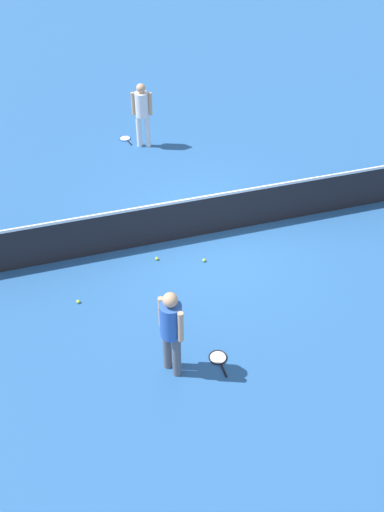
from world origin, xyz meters
name	(u,v)px	position (x,y,z in m)	size (l,w,h in m)	color
ground_plane	(207,234)	(0.00, 0.00, 0.00)	(40.00, 40.00, 0.00)	#265693
court_net	(207,214)	(0.00, 0.00, 0.50)	(10.09, 0.09, 1.07)	#4C4C51
player_near_side	(171,327)	(-1.65, -3.28, 1.01)	(0.46, 0.50, 1.70)	#595960
player_far_side	(142,110)	(-0.42, 4.07, 1.01)	(0.52, 0.43, 1.70)	white
tennis_racket_near_player	(218,358)	(-0.86, -3.29, 0.01)	(0.32, 0.58, 0.03)	black
tennis_racket_far_player	(125,139)	(-0.82, 4.58, 0.01)	(0.38, 0.61, 0.03)	blue
tennis_ball_near_player	(204,260)	(-0.34, -0.85, 0.03)	(0.07, 0.07, 0.07)	#C6E033
tennis_ball_by_net	(78,302)	(-2.91, -1.30, 0.03)	(0.07, 0.07, 0.07)	#C6E033
tennis_ball_midcourt	(157,259)	(-1.23, -0.53, 0.03)	(0.07, 0.07, 0.07)	#C6E033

